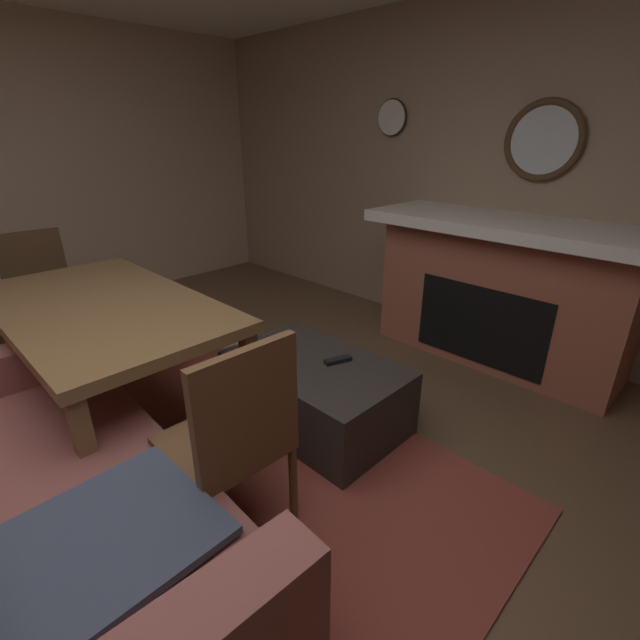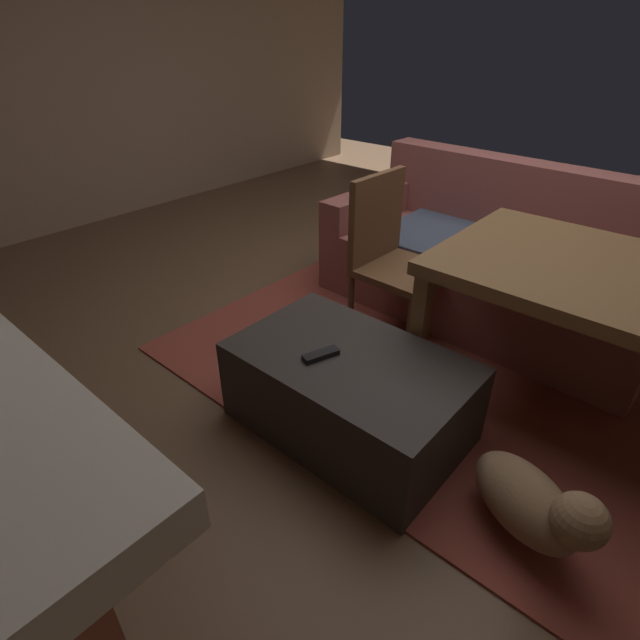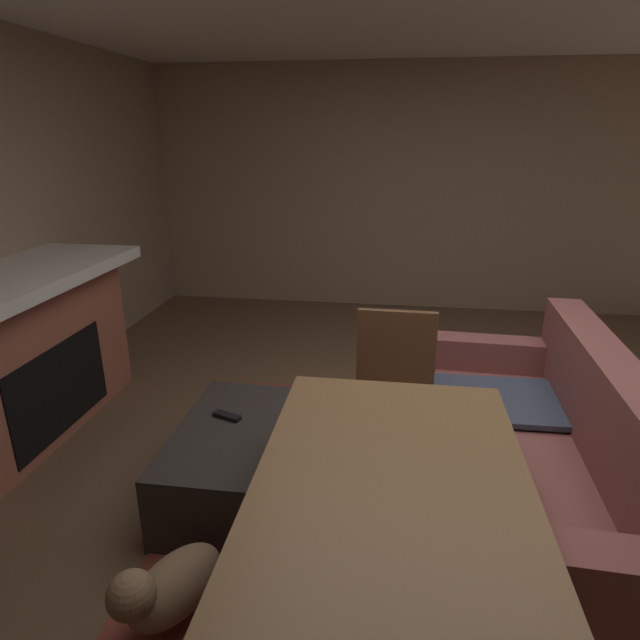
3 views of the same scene
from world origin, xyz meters
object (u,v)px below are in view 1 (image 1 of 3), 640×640
object	(u,v)px
fireplace	(501,291)
ottoman_coffee_table	(316,392)
couch	(29,525)
tv_remote	(338,360)
small_dog	(237,346)
dining_chair_east	(42,287)
dining_chair_west	(234,434)
round_wall_mirror	(543,141)
dining_table	(102,314)
wall_clock	(392,118)

from	to	relation	value
fireplace	ottoman_coffee_table	bearing A→B (deg)	76.34
couch	tv_remote	size ratio (longest dim) A/B	12.65
fireplace	small_dog	world-z (taller)	fireplace
couch	small_dog	distance (m)	1.73
fireplace	dining_chair_east	distance (m)	3.43
couch	dining_chair_west	distance (m)	0.78
round_wall_mirror	small_dog	size ratio (longest dim) A/B	1.04
round_wall_mirror	small_dog	distance (m)	2.55
tv_remote	dining_chair_west	xyz separation A→B (m)	(-0.26, 0.88, 0.11)
round_wall_mirror	couch	size ratio (longest dim) A/B	0.27
ottoman_coffee_table	tv_remote	size ratio (longest dim) A/B	6.32
tv_remote	round_wall_mirror	bearing A→B (deg)	-79.93
dining_table	dining_chair_east	size ratio (longest dim) A/B	1.84
fireplace	small_dog	distance (m)	1.96
dining_chair_east	dining_table	bearing A→B (deg)	179.74
ottoman_coffee_table	dining_chair_west	xyz separation A→B (m)	(-0.35, 0.79, 0.32)
wall_clock	small_dog	bearing A→B (deg)	92.11
couch	dining_chair_east	size ratio (longest dim) A/B	2.18
ottoman_coffee_table	dining_table	world-z (taller)	dining_table
dining_table	dining_chair_east	world-z (taller)	dining_chair_east
dining_chair_east	wall_clock	world-z (taller)	wall_clock
couch	round_wall_mirror	bearing A→B (deg)	-96.19
wall_clock	ottoman_coffee_table	bearing A→B (deg)	116.34
dining_chair_east	couch	bearing A→B (deg)	162.62
ottoman_coffee_table	fireplace	bearing A→B (deg)	-103.66
round_wall_mirror	small_dog	bearing A→B (deg)	55.83
ottoman_coffee_table	dining_table	xyz separation A→B (m)	(0.90, 0.79, 0.47)
dining_table	dining_chair_east	xyz separation A→B (m)	(1.25, -0.01, -0.14)
small_dog	wall_clock	size ratio (longest dim) A/B	1.70
tv_remote	couch	bearing A→B (deg)	106.66
ottoman_coffee_table	tv_remote	xyz separation A→B (m)	(-0.09, -0.09, 0.21)
small_dog	couch	bearing A→B (deg)	119.67
round_wall_mirror	dining_chair_west	world-z (taller)	round_wall_mirror
round_wall_mirror	wall_clock	size ratio (longest dim) A/B	1.78
dining_chair_east	ottoman_coffee_table	bearing A→B (deg)	-159.86
wall_clock	dining_table	bearing A→B (deg)	90.16
dining_table	wall_clock	xyz separation A→B (m)	(0.01, -2.62, 1.05)
dining_chair_east	small_dog	xyz separation A→B (m)	(-1.31, -0.83, -0.33)
ottoman_coffee_table	tv_remote	distance (m)	0.25
round_wall_mirror	small_dog	xyz separation A→B (m)	(1.21, 1.79, -1.36)
wall_clock	tv_remote	bearing A→B (deg)	119.80
fireplace	tv_remote	distance (m)	1.48
fireplace	tv_remote	world-z (taller)	fireplace
dining_chair_west	couch	bearing A→B (deg)	63.57
ottoman_coffee_table	dining_chair_west	size ratio (longest dim) A/B	1.09
round_wall_mirror	dining_chair_east	bearing A→B (deg)	46.05
dining_table	wall_clock	size ratio (longest dim) A/B	5.67
ottoman_coffee_table	dining_chair_east	xyz separation A→B (m)	(2.14, 0.79, 0.32)
fireplace	ottoman_coffee_table	world-z (taller)	fireplace
couch	fireplace	bearing A→B (deg)	-96.77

